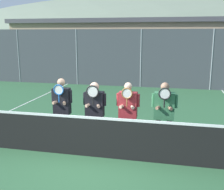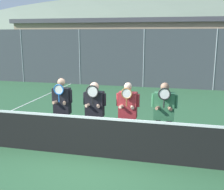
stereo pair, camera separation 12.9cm
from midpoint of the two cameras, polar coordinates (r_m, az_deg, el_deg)
ground_plane at (r=6.87m, az=-4.34°, el=-12.38°), size 120.00×120.00×0.00m
hill_distant at (r=60.16m, az=10.97°, el=9.42°), size 106.38×59.10×20.68m
clubhouse_building at (r=25.09m, az=6.97°, el=10.45°), size 23.91×5.50×4.09m
fence_back at (r=15.30m, az=5.65°, el=7.38°), size 21.93×0.06×3.11m
tennis_net at (r=6.67m, az=-4.41°, el=-8.38°), size 11.41×0.09×1.09m
court_line_left_sideline at (r=11.21m, az=-20.92°, el=-3.28°), size 0.05×16.00×0.01m
player_leftmost at (r=7.33m, az=-10.62°, el=-2.37°), size 0.56×0.34×1.77m
player_center_left at (r=7.14m, az=-4.07°, el=-2.67°), size 0.60×0.34×1.69m
player_center_right at (r=7.00m, az=2.72°, el=-3.16°), size 0.58×0.34×1.70m
player_rightmost at (r=6.90m, az=10.01°, el=-3.26°), size 0.62×0.34×1.74m
car_far_left at (r=20.30m, az=-11.25°, el=6.65°), size 4.04×2.10×1.83m
car_left_of_center at (r=18.83m, az=1.41°, el=6.28°), size 4.22×1.91×1.70m
car_center at (r=18.53m, az=16.27°, el=5.94°), size 4.61×1.99×1.88m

